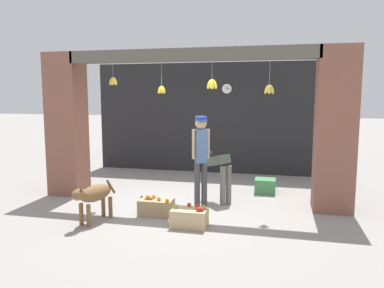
{
  "coord_description": "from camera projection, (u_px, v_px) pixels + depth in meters",
  "views": [
    {
      "loc": [
        1.72,
        -6.87,
        2.13
      ],
      "look_at": [
        0.0,
        0.48,
        1.14
      ],
      "focal_mm": 35.0,
      "sensor_mm": 36.0,
      "label": 1
    }
  ],
  "objects": [
    {
      "name": "ground_plane",
      "position": [
        186.0,
        205.0,
        7.3
      ],
      "size": [
        60.0,
        60.0,
        0.0
      ],
      "primitive_type": "plane",
      "color": "gray"
    },
    {
      "name": "shop_back_wall",
      "position": [
        215.0,
        118.0,
        10.23
      ],
      "size": [
        6.72,
        0.12,
        3.0
      ],
      "primitive_type": "cube",
      "color": "#232326",
      "rests_on": "ground_plane"
    },
    {
      "name": "shop_pillar_left",
      "position": [
        67.0,
        125.0,
        8.0
      ],
      "size": [
        0.7,
        0.6,
        3.0
      ],
      "primitive_type": "cube",
      "color": "brown",
      "rests_on": "ground_plane"
    },
    {
      "name": "shop_pillar_right",
      "position": [
        335.0,
        130.0,
        6.78
      ],
      "size": [
        0.7,
        0.6,
        3.0
      ],
      "primitive_type": "cube",
      "color": "brown",
      "rests_on": "ground_plane"
    },
    {
      "name": "storefront_awning",
      "position": [
        188.0,
        56.0,
        7.04
      ],
      "size": [
        4.82,
        0.28,
        0.86
      ],
      "color": "#5B564C"
    },
    {
      "name": "dog",
      "position": [
        94.0,
        195.0,
        6.24
      ],
      "size": [
        0.45,
        0.98,
        0.69
      ],
      "rotation": [
        0.0,
        0.0,
        -1.85
      ],
      "color": "brown",
      "rests_on": "ground_plane"
    },
    {
      "name": "shopkeeper",
      "position": [
        201.0,
        153.0,
        7.09
      ],
      "size": [
        0.32,
        0.31,
        1.74
      ],
      "rotation": [
        0.0,
        0.0,
        3.58
      ],
      "color": "#424247",
      "rests_on": "ground_plane"
    },
    {
      "name": "worker_stooping",
      "position": [
        220.0,
        169.0,
        7.42
      ],
      "size": [
        0.63,
        0.64,
        1.0
      ],
      "rotation": [
        0.0,
        0.0,
        0.77
      ],
      "color": "#6B665B",
      "rests_on": "ground_plane"
    },
    {
      "name": "fruit_crate_oranges",
      "position": [
        156.0,
        207.0,
        6.69
      ],
      "size": [
        0.59,
        0.38,
        0.34
      ],
      "color": "tan",
      "rests_on": "ground_plane"
    },
    {
      "name": "fruit_crate_apples",
      "position": [
        190.0,
        217.0,
        6.08
      ],
      "size": [
        0.58,
        0.37,
        0.36
      ],
      "color": "tan",
      "rests_on": "ground_plane"
    },
    {
      "name": "produce_box_green",
      "position": [
        265.0,
        186.0,
        8.17
      ],
      "size": [
        0.44,
        0.4,
        0.31
      ],
      "primitive_type": "cube",
      "color": "#42844C",
      "rests_on": "ground_plane"
    },
    {
      "name": "water_bottle",
      "position": [
        142.0,
        203.0,
        7.07
      ],
      "size": [
        0.07,
        0.07,
        0.24
      ],
      "color": "#38934C",
      "rests_on": "ground_plane"
    },
    {
      "name": "wall_clock",
      "position": [
        227.0,
        89.0,
        9.98
      ],
      "size": [
        0.27,
        0.03,
        0.27
      ],
      "color": "black"
    }
  ]
}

